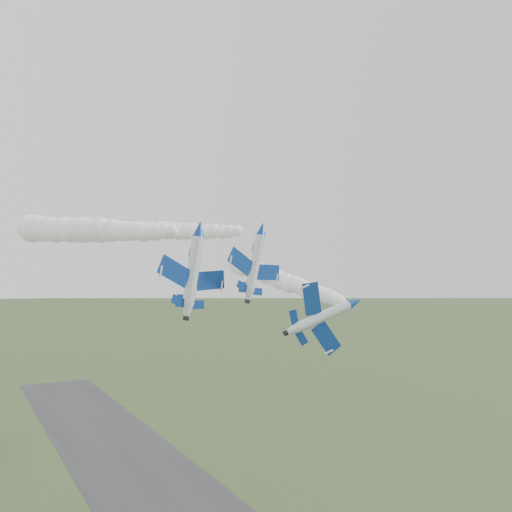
# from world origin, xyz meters

# --- Properties ---
(jet_lead) EXTENTS (4.74, 11.20, 8.66)m
(jet_lead) POSITION_xyz_m (12.37, -1.22, 35.52)
(jet_lead) COLOR silver
(smoke_trail_jet_lead) EXTENTS (20.32, 77.83, 4.45)m
(smoke_trail_jet_lead) POSITION_xyz_m (23.04, 39.50, 38.71)
(smoke_trail_jet_lead) COLOR white
(jet_pair_left) EXTENTS (11.82, 13.93, 3.96)m
(jet_pair_left) POSITION_xyz_m (-2.16, 15.24, 45.52)
(jet_pair_left) COLOR silver
(smoke_trail_jet_pair_left) EXTENTS (22.05, 52.93, 5.35)m
(smoke_trail_jet_pair_left) POSITION_xyz_m (-11.63, 44.38, 47.06)
(smoke_trail_jet_pair_left) COLOR white
(jet_pair_right) EXTENTS (10.31, 12.44, 3.87)m
(jet_pair_right) POSITION_xyz_m (8.21, 15.90, 45.95)
(jet_pair_right) COLOR silver
(smoke_trail_jet_pair_right) EXTENTS (20.22, 56.90, 4.79)m
(smoke_trail_jet_pair_right) POSITION_xyz_m (-0.32, 46.81, 47.40)
(smoke_trail_jet_pair_right) COLOR white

